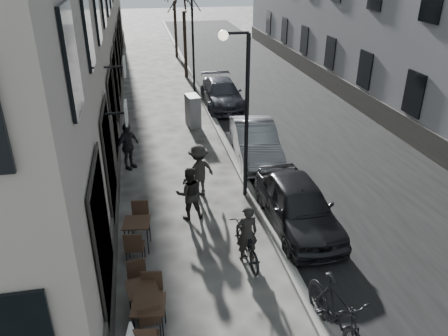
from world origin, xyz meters
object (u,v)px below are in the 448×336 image
object	(u,v)px
streetlamp_far	(189,32)
car_far	(222,93)
bistro_set_b	(143,298)
pedestrian_far	(128,146)
car_near	(298,204)
utility_cabinet	(193,111)
car_mid	(255,141)
bistro_set_a	(150,316)
streetlamp_near	(241,99)
bicycle	(247,243)
bistro_set_c	(138,232)
pedestrian_mid	(199,171)
moped	(337,314)
pedestrian_near	(189,193)

from	to	relation	value
streetlamp_far	car_far	xyz separation A→B (m)	(1.17, -3.01, -2.52)
bistro_set_b	pedestrian_far	bearing A→B (deg)	83.28
bistro_set_b	car_far	xyz separation A→B (m)	(4.31, 13.63, 0.18)
car_near	streetlamp_far	bearing A→B (deg)	94.49
utility_cabinet	pedestrian_far	xyz separation A→B (m)	(-2.81, -3.86, 0.17)
car_near	car_far	xyz separation A→B (m)	(0.00, 11.02, -0.05)
car_near	car_mid	size ratio (longest dim) A/B	0.98
pedestrian_far	bistro_set_a	bearing A→B (deg)	-131.74
streetlamp_near	bicycle	size ratio (longest dim) A/B	2.87
bistro_set_c	car_mid	size ratio (longest dim) A/B	0.40
bicycle	pedestrian_mid	size ratio (longest dim) A/B	1.03
pedestrian_mid	moped	size ratio (longest dim) A/B	0.77
utility_cabinet	car_far	xyz separation A→B (m)	(1.79, 2.49, -0.05)
pedestrian_near	car_near	distance (m)	3.06
bistro_set_a	bistro_set_b	bearing A→B (deg)	108.32
bistro_set_b	bicycle	bearing A→B (deg)	20.39
streetlamp_near	moped	world-z (taller)	streetlamp_near
utility_cabinet	pedestrian_near	xyz separation A→B (m)	(-1.09, -7.50, 0.11)
car_near	moped	world-z (taller)	car_near
streetlamp_far	bistro_set_c	distance (m)	14.82
streetlamp_near	utility_cabinet	distance (m)	6.98
pedestrian_near	car_near	size ratio (longest dim) A/B	0.39
pedestrian_mid	moped	distance (m)	6.51
utility_cabinet	pedestrian_near	bearing A→B (deg)	-106.19
streetlamp_far	car_near	world-z (taller)	streetlamp_far
pedestrian_mid	car_mid	distance (m)	3.40
streetlamp_near	bicycle	bearing A→B (deg)	-100.09
pedestrian_near	car_far	xyz separation A→B (m)	(2.88, 9.99, -0.15)
utility_cabinet	pedestrian_mid	distance (m)	6.31
bicycle	pedestrian_near	xyz separation A→B (m)	(-1.14, 2.19, 0.33)
pedestrian_far	car_near	xyz separation A→B (m)	(4.60, -4.66, -0.16)
streetlamp_far	bistro_set_b	world-z (taller)	streetlamp_far
moped	pedestrian_far	bearing A→B (deg)	107.71
pedestrian_near	car_mid	distance (m)	4.61
streetlamp_far	bistro_set_a	distance (m)	17.66
pedestrian_far	car_far	distance (m)	7.85
streetlamp_near	car_mid	world-z (taller)	streetlamp_near
bistro_set_b	pedestrian_far	world-z (taller)	pedestrian_far
pedestrian_mid	car_near	distance (m)	3.32
bistro_set_a	car_far	bearing A→B (deg)	80.98
moped	car_far	bearing A→B (deg)	80.74
streetlamp_far	moped	xyz separation A→B (m)	(0.52, -18.03, -2.49)
utility_cabinet	bistro_set_a	bearing A→B (deg)	-109.56
utility_cabinet	pedestrian_far	distance (m)	4.78
utility_cabinet	pedestrian_mid	xyz separation A→B (m)	(-0.65, -6.27, 0.17)
bistro_set_b	moped	bearing A→B (deg)	-29.85
streetlamp_near	bistro_set_a	distance (m)	6.58
bistro_set_b	moped	xyz separation A→B (m)	(3.66, -1.39, 0.20)
bistro_set_c	pedestrian_far	distance (m)	4.88
pedestrian_near	pedestrian_far	xyz separation A→B (m)	(-1.72, 3.64, 0.06)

